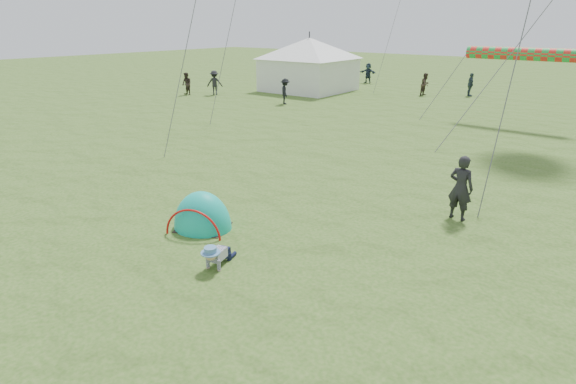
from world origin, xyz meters
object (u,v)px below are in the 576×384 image
Objects in this scene: crawling_toddler at (216,254)px; event_marquee at (309,63)px; popup_tent at (203,228)px; standing_adult at (461,188)px.

event_marquee is at bearing 106.70° from crawling_toddler.
popup_tent is 0.32× the size of event_marquee.
event_marquee reaches higher than crawling_toddler.
standing_adult is (4.97, 4.67, 0.89)m from popup_tent.
event_marquee reaches higher than standing_adult.
event_marquee is (-12.79, 22.34, 2.13)m from popup_tent.
standing_adult is 0.29× the size of event_marquee.
popup_tent is 6.88m from standing_adult.
popup_tent is at bearing -61.49° from event_marquee.
crawling_toddler is 2.11m from popup_tent.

